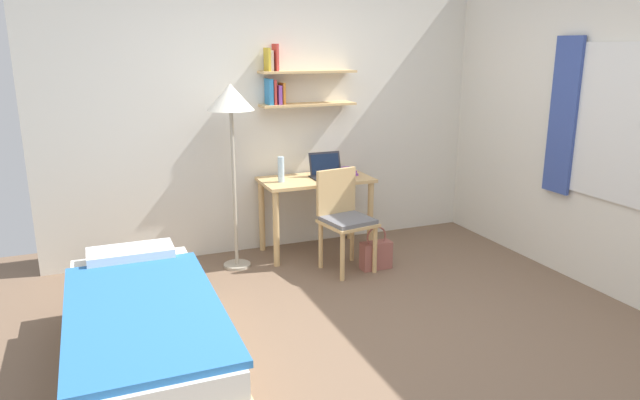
{
  "coord_description": "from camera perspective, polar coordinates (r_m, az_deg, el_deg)",
  "views": [
    {
      "loc": [
        -1.7,
        -3.17,
        1.92
      ],
      "look_at": [
        -0.21,
        0.51,
        0.85
      ],
      "focal_mm": 32.35,
      "sensor_mm": 36.0,
      "label": 1
    }
  ],
  "objects": [
    {
      "name": "desk_chair",
      "position": [
        5.02,
        2.39,
        -1.56
      ],
      "size": [
        0.47,
        0.48,
        0.88
      ],
      "color": "tan",
      "rests_on": "ground_plane"
    },
    {
      "name": "wall_right",
      "position": [
        4.93,
        27.43,
        6.21
      ],
      "size": [
        0.1,
        4.4,
        2.6
      ],
      "color": "silver",
      "rests_on": "ground_plane"
    },
    {
      "name": "water_bottle",
      "position": [
        5.21,
        -3.88,
        3.03
      ],
      "size": [
        0.06,
        0.06,
        0.23
      ],
      "primitive_type": "cylinder",
      "color": "silver",
      "rests_on": "desk"
    },
    {
      "name": "laptop",
      "position": [
        5.41,
        0.69,
        2.89
      ],
      "size": [
        0.32,
        0.24,
        0.23
      ],
      "color": "black",
      "rests_on": "desk"
    },
    {
      "name": "wall_back",
      "position": [
        5.5,
        -3.89,
        8.63
      ],
      "size": [
        4.4,
        0.27,
        2.6
      ],
      "color": "silver",
      "rests_on": "ground_plane"
    },
    {
      "name": "desk",
      "position": [
        5.4,
        -0.43,
        0.75
      ],
      "size": [
        1.03,
        0.54,
        0.72
      ],
      "color": "tan",
      "rests_on": "ground_plane"
    },
    {
      "name": "book_stack",
      "position": [
        5.53,
        2.49,
        2.82
      ],
      "size": [
        0.19,
        0.25,
        0.05
      ],
      "color": "purple",
      "rests_on": "desk"
    },
    {
      "name": "standing_lamp",
      "position": [
        4.92,
        -8.81,
        9.04
      ],
      "size": [
        0.39,
        0.39,
        1.61
      ],
      "color": "#B2A893",
      "rests_on": "ground_plane"
    },
    {
      "name": "bed",
      "position": [
        3.69,
        -16.98,
        -12.66
      ],
      "size": [
        0.85,
        1.94,
        0.54
      ],
      "color": "tan",
      "rests_on": "ground_plane"
    },
    {
      "name": "ground_plane",
      "position": [
        4.07,
        5.58,
        -13.1
      ],
      "size": [
        5.28,
        5.28,
        0.0
      ],
      "primitive_type": "plane",
      "color": "brown"
    },
    {
      "name": "handbag",
      "position": [
        5.13,
        5.56,
        -5.34
      ],
      "size": [
        0.27,
        0.12,
        0.39
      ],
      "color": "#99564C",
      "rests_on": "ground_plane"
    }
  ]
}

